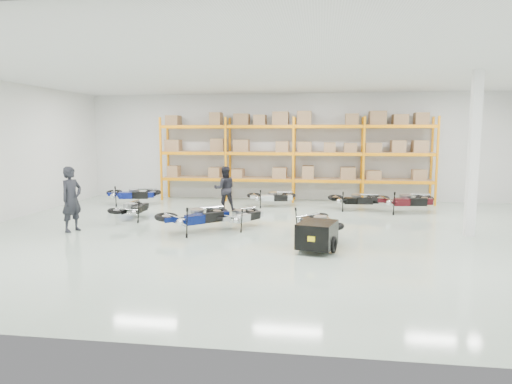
# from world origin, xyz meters

# --- Properties ---
(room) EXTENTS (18.00, 18.00, 18.00)m
(room) POSITION_xyz_m (0.00, 0.00, 2.25)
(room) COLOR #A9BCAB
(room) RESTS_ON ground
(pallet_rack) EXTENTS (11.28, 0.98, 3.62)m
(pallet_rack) POSITION_xyz_m (-0.00, 6.45, 2.26)
(pallet_rack) COLOR orange
(pallet_rack) RESTS_ON ground
(structural_column) EXTENTS (0.25, 0.25, 4.50)m
(structural_column) POSITION_xyz_m (5.20, 0.50, 2.25)
(structural_column) COLOR white
(structural_column) RESTS_ON ground
(moto_blue_centre) EXTENTS (2.10, 2.02, 1.26)m
(moto_blue_centre) POSITION_xyz_m (-2.41, -0.07, 0.60)
(moto_blue_centre) COLOR #07124D
(moto_blue_centre) RESTS_ON ground
(moto_silver_left) EXTENTS (1.52, 1.77, 1.03)m
(moto_silver_left) POSITION_xyz_m (-1.24, 0.68, 0.49)
(moto_silver_left) COLOR #ABAEB1
(moto_silver_left) RESTS_ON ground
(moto_black_far_left) EXTENTS (0.88, 1.65, 1.04)m
(moto_black_far_left) POSITION_xyz_m (-5.00, 1.47, 0.49)
(moto_black_far_left) COLOR black
(moto_black_far_left) RESTS_ON ground
(moto_touring_right) EXTENTS (1.29, 1.90, 1.12)m
(moto_touring_right) POSITION_xyz_m (1.05, -0.21, 0.53)
(moto_touring_right) COLOR black
(moto_touring_right) RESTS_ON ground
(trailer) EXTENTS (1.04, 1.78, 0.72)m
(trailer) POSITION_xyz_m (1.05, -1.80, 0.42)
(trailer) COLOR black
(trailer) RESTS_ON ground
(moto_back_a) EXTENTS (1.99, 1.21, 1.21)m
(moto_back_a) POSITION_xyz_m (-6.28, 4.50, 0.57)
(moto_back_a) COLOR navy
(moto_back_a) RESTS_ON ground
(moto_back_b) EXTENTS (1.76, 1.08, 1.06)m
(moto_back_b) POSITION_xyz_m (-0.75, 4.85, 0.50)
(moto_back_b) COLOR silver
(moto_back_b) RESTS_ON ground
(moto_back_c) EXTENTS (1.72, 0.87, 1.11)m
(moto_back_c) POSITION_xyz_m (2.39, 4.47, 0.52)
(moto_back_c) COLOR black
(moto_back_c) RESTS_ON ground
(moto_back_d) EXTENTS (2.02, 1.20, 1.24)m
(moto_back_d) POSITION_xyz_m (4.11, 4.14, 0.58)
(moto_back_d) COLOR #410D12
(moto_back_d) RESTS_ON ground
(person_left) EXTENTS (0.65, 0.80, 1.89)m
(person_left) POSITION_xyz_m (-5.99, -0.44, 0.94)
(person_left) COLOR black
(person_left) RESTS_ON ground
(person_back) EXTENTS (0.95, 0.84, 1.64)m
(person_back) POSITION_xyz_m (-2.36, 3.66, 0.82)
(person_back) COLOR black
(person_back) RESTS_ON ground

